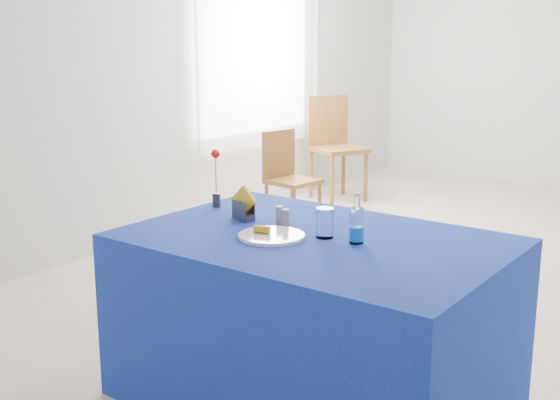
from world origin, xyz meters
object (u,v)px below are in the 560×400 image
at_px(chair_win_a, 287,172).
at_px(chair_win_b, 333,140).
at_px(plate, 271,236).
at_px(blue_table, 314,319).
at_px(water_bottle, 357,227).

height_order(chair_win_a, chair_win_b, chair_win_b).
height_order(plate, chair_win_b, chair_win_b).
distance_m(blue_table, chair_win_a, 2.98).
bearing_deg(plate, blue_table, 41.84).
bearing_deg(blue_table, plate, -138.16).
relative_size(chair_win_a, chair_win_b, 0.81).
xyz_separation_m(plate, chair_win_a, (-1.71, 2.46, -0.28)).
distance_m(plate, water_bottle, 0.37).
height_order(water_bottle, chair_win_a, water_bottle).
distance_m(plate, chair_win_a, 3.01).
bearing_deg(chair_win_a, plate, -138.17).
bearing_deg(plate, chair_win_a, 124.83).
bearing_deg(plate, chair_win_b, 118.68).
distance_m(water_bottle, chair_win_b, 4.23).
bearing_deg(blue_table, chair_win_a, 128.42).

